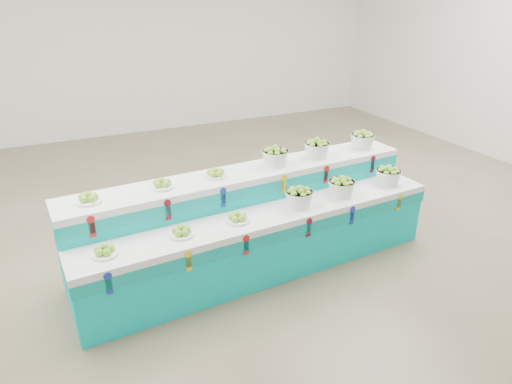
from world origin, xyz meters
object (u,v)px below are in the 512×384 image
(plate_upper_mid, at_px, (162,183))
(basket_upper_right, at_px, (363,140))
(basket_lower_left, at_px, (299,197))
(display_stand, at_px, (256,222))

(plate_upper_mid, bearing_deg, basket_upper_right, 3.41)
(basket_lower_left, relative_size, basket_upper_right, 1.00)
(basket_upper_right, bearing_deg, plate_upper_mid, -176.59)
(basket_lower_left, distance_m, basket_upper_right, 1.38)
(basket_lower_left, bearing_deg, basket_upper_right, 24.88)
(basket_lower_left, distance_m, plate_upper_mid, 1.42)
(display_stand, distance_m, plate_upper_mid, 1.11)
(display_stand, distance_m, basket_lower_left, 0.55)
(basket_lower_left, height_order, basket_upper_right, basket_upper_right)
(display_stand, relative_size, basket_lower_left, 13.55)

